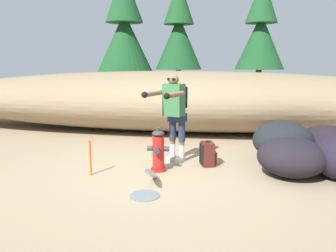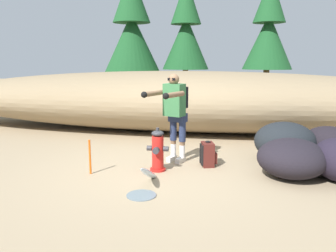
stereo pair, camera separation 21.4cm
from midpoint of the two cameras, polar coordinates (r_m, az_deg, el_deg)
ground_plane at (r=6.14m, az=-2.50°, el=-7.52°), size 56.00×56.00×0.04m
dirt_embankment at (r=9.51m, az=1.46°, el=4.23°), size 15.09×3.20×1.64m
fire_hydrant at (r=6.01m, az=-2.66°, el=-4.20°), size 0.38×0.33×0.77m
hydrant_water_jet at (r=5.38m, az=-4.11°, el=-8.53°), size 0.43×1.26×0.58m
utility_worker at (r=6.36m, az=0.11°, el=3.10°), size 0.74×1.04×1.68m
spare_backpack at (r=6.37m, az=5.69°, el=-4.68°), size 0.34×0.34×0.47m
boulder_large at (r=7.24m, az=24.18°, el=-2.64°), size 1.40×1.46×0.69m
boulder_mid at (r=6.99m, az=17.79°, el=-2.37°), size 1.55×1.57×0.76m
boulder_small at (r=6.09m, az=18.97°, el=-4.91°), size 1.42×1.43×0.65m
pine_tree_far_left at (r=14.70m, az=-7.69°, el=15.32°), size 2.38×2.38×5.52m
pine_tree_left at (r=14.32m, az=1.35°, el=15.34°), size 1.89×1.89×5.14m
pine_tree_center at (r=14.16m, az=14.76°, el=15.00°), size 1.90×1.90×5.09m
survey_stake at (r=5.98m, az=-13.82°, el=-5.16°), size 0.04×0.04×0.60m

